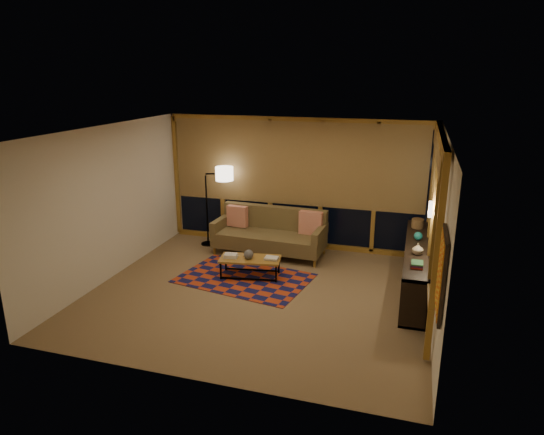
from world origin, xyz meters
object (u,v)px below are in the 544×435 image
(bookshelf, at_px, (416,266))
(sofa, at_px, (269,233))
(coffee_table, at_px, (250,267))
(floor_lamp, at_px, (207,206))

(bookshelf, bearing_deg, sofa, 164.66)
(coffee_table, bearing_deg, floor_lamp, 127.18)
(sofa, height_order, coffee_table, sofa)
(coffee_table, bearing_deg, bookshelf, -1.17)
(coffee_table, distance_m, bookshelf, 2.88)
(sofa, distance_m, floor_lamp, 1.49)
(sofa, bearing_deg, bookshelf, -12.55)
(floor_lamp, height_order, bookshelf, floor_lamp)
(coffee_table, relative_size, bookshelf, 0.35)
(sofa, height_order, floor_lamp, floor_lamp)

